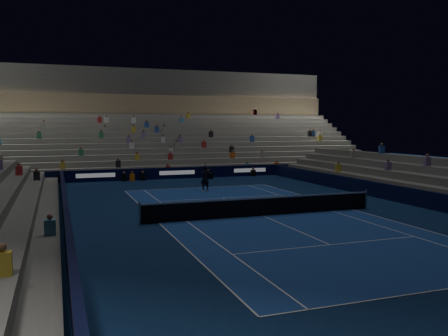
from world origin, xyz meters
TOP-DOWN VIEW (x-y plane):
  - ground at (0.00, 0.00)m, footprint 90.00×90.00m
  - court_surface at (0.00, 0.00)m, footprint 10.97×23.77m
  - sponsor_barrier_far at (0.00, 18.50)m, footprint 44.00×0.25m
  - sponsor_barrier_east at (9.70, 0.00)m, footprint 0.25×37.00m
  - sponsor_barrier_west at (-9.70, 0.00)m, footprint 0.25×37.00m
  - grandstand_main at (0.00, 27.90)m, footprint 44.00×15.20m
  - tennis_net at (0.00, 0.00)m, footprint 12.90×0.10m
  - tennis_player at (-0.09, 9.80)m, footprint 0.76×0.57m
  - broadcast_camera at (2.68, 17.28)m, footprint 0.50×0.91m

SIDE VIEW (x-z plane):
  - ground at x=0.00m, z-range 0.00..0.00m
  - court_surface at x=0.00m, z-range 0.00..0.01m
  - broadcast_camera at x=2.68m, z-range 0.01..0.58m
  - sponsor_barrier_far at x=0.00m, z-range 0.00..1.00m
  - sponsor_barrier_east at x=9.70m, z-range 0.00..1.00m
  - sponsor_barrier_west at x=-9.70m, z-range 0.00..1.00m
  - tennis_net at x=0.00m, z-range -0.05..1.05m
  - tennis_player at x=-0.09m, z-range 0.00..1.87m
  - grandstand_main at x=0.00m, z-range -2.22..8.98m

